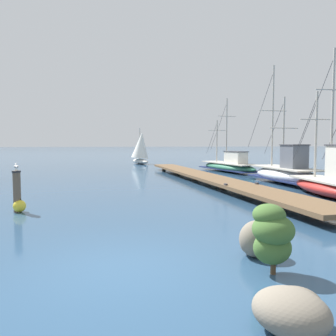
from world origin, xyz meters
TOP-DOWN VIEW (x-y plane):
  - ground_plane at (0.00, 0.00)m, footprint 400.00×400.00m
  - floating_dock at (6.02, 13.01)m, footprint 2.86×22.92m
  - fishing_boat_0 at (9.94, 6.71)m, footprint 2.30×6.62m
  - fishing_boat_1 at (10.38, 20.46)m, footprint 3.14×7.74m
  - fishing_boat_2 at (10.70, 12.11)m, footprint 2.33×7.91m
  - mooring_piling at (-3.20, 6.17)m, footprint 0.30×0.30m
  - perched_seagull at (-3.20, 6.16)m, footprint 0.20×0.38m
  - shore_rock_near_left at (2.95, 0.15)m, footprint 1.15×1.13m
  - shore_rock_near_right at (2.05, -2.62)m, footprint 1.28×1.32m
  - coastal_shrub at (2.76, -0.80)m, footprint 0.76×0.79m
  - mooring_buoy at (-3.13, 6.11)m, footprint 0.44×0.44m
  - distant_sailboat at (4.31, 32.17)m, footprint 2.68×4.07m

SIDE VIEW (x-z plane):
  - ground_plane at x=0.00m, z-range 0.00..0.00m
  - mooring_buoy at x=-3.13m, z-range -0.03..0.47m
  - shore_rock_near_right at x=2.05m, z-range -0.01..0.57m
  - shore_rock_near_left at x=2.95m, z-range -0.07..0.72m
  - floating_dock at x=6.02m, z-range 0.10..0.63m
  - fishing_boat_1 at x=10.38m, z-range -2.56..3.61m
  - fishing_boat_2 at x=10.70m, z-range -3.02..4.34m
  - fishing_boat_0 at x=9.94m, z-range -2.61..4.03m
  - mooring_piling at x=-3.20m, z-range 0.04..1.50m
  - coastal_shrub at x=2.76m, z-range 0.12..1.43m
  - perched_seagull at x=-3.20m, z-range 1.48..1.74m
  - distant_sailboat at x=4.31m, z-range -0.22..3.88m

